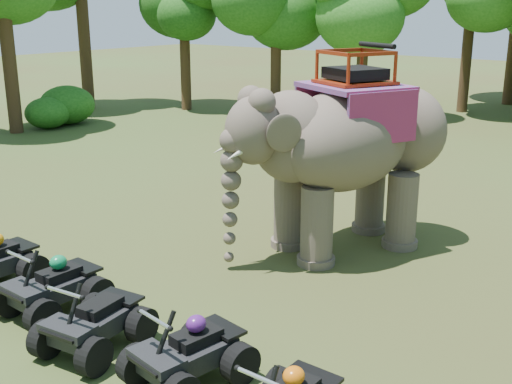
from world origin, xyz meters
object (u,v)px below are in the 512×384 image
Objects in this scene: atv_2 at (94,313)px; atv_3 at (188,344)px; atv_1 at (52,279)px; elephant at (348,150)px.

atv_3 is at bearing -0.71° from atv_2.
atv_3 is (3.40, -0.09, -0.01)m from atv_1.
atv_3 is (1.08, -6.07, -1.59)m from elephant.
elephant reaches higher than atv_2.
atv_2 is at bearing -72.28° from elephant.
atv_1 is 3.40m from atv_3.
atv_2 is at bearing -11.63° from atv_1.
atv_2 is 1.83m from atv_3.
atv_1 reaches higher than atv_3.
elephant reaches higher than atv_1.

